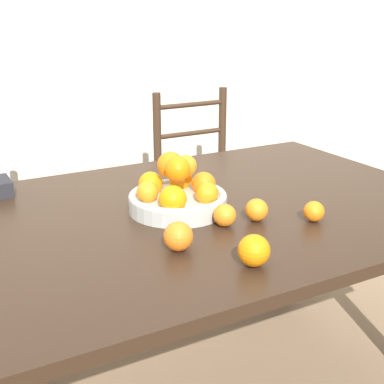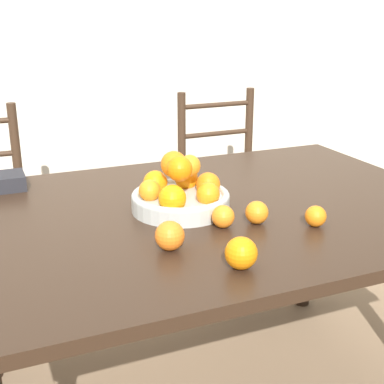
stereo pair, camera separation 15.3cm
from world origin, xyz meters
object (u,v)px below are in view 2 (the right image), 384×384
(orange_loose_1, at_px, (223,217))
(orange_loose_3, at_px, (316,216))
(orange_loose_2, at_px, (170,236))
(orange_loose_4, at_px, (257,212))
(orange_loose_0, at_px, (241,253))
(chair_right, at_px, (227,195))
(fruit_bowl, at_px, (180,193))

(orange_loose_1, height_order, orange_loose_3, orange_loose_1)
(orange_loose_2, distance_m, orange_loose_3, 0.43)
(orange_loose_4, bearing_deg, orange_loose_0, -126.64)
(orange_loose_1, bearing_deg, orange_loose_0, -106.27)
(orange_loose_1, relative_size, orange_loose_3, 1.07)
(orange_loose_3, height_order, chair_right, chair_right)
(orange_loose_2, relative_size, orange_loose_3, 1.27)
(orange_loose_0, distance_m, chair_right, 1.44)
(orange_loose_3, bearing_deg, orange_loose_4, 149.80)
(orange_loose_0, distance_m, orange_loose_4, 0.29)
(orange_loose_0, bearing_deg, fruit_bowl, 88.31)
(fruit_bowl, relative_size, orange_loose_2, 3.91)
(orange_loose_1, distance_m, orange_loose_4, 0.10)
(orange_loose_3, xyz_separation_m, chair_right, (0.28, 1.12, -0.33))
(orange_loose_3, bearing_deg, fruit_bowl, 138.21)
(orange_loose_3, relative_size, orange_loose_4, 0.91)
(orange_loose_2, bearing_deg, orange_loose_3, -1.80)
(orange_loose_0, height_order, orange_loose_4, orange_loose_0)
(orange_loose_0, distance_m, orange_loose_1, 0.25)
(orange_loose_2, height_order, orange_loose_4, orange_loose_2)
(orange_loose_0, distance_m, orange_loose_2, 0.20)
(orange_loose_2, bearing_deg, orange_loose_4, 13.41)
(orange_loose_4, relative_size, chair_right, 0.07)
(orange_loose_4, bearing_deg, orange_loose_3, -30.20)
(orange_loose_3, bearing_deg, orange_loose_2, 178.20)
(fruit_bowl, distance_m, chair_right, 1.09)
(orange_loose_0, bearing_deg, orange_loose_4, 53.36)
(orange_loose_0, xyz_separation_m, orange_loose_4, (0.17, 0.23, -0.01))
(chair_right, bearing_deg, orange_loose_1, -117.79)
(fruit_bowl, height_order, orange_loose_2, fruit_bowl)
(orange_loose_1, bearing_deg, chair_right, 62.77)
(orange_loose_2, xyz_separation_m, orange_loose_4, (0.29, 0.07, -0.01))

